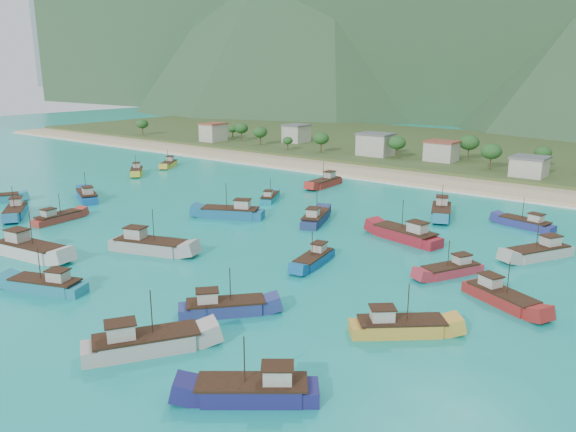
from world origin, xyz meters
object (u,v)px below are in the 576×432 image
Objects in this scene: boat_10 at (399,328)px; boat_13 at (232,213)px; boat_0 at (58,218)px; boat_32 at (16,212)px; boat_2 at (270,198)px; boat_28 at (441,212)px; boat_4 at (255,392)px; boat_23 at (224,308)px; boat_21 at (137,172)px; boat_14 at (526,224)px; boat_18 at (47,286)px; boat_27 at (540,253)px; boat_1 at (87,196)px; boat_29 at (316,219)px; boat_26 at (149,246)px; boat_22 at (325,183)px; boat_9 at (501,298)px; boat_31 at (144,344)px; boat_17 at (314,260)px; boat_33 at (406,235)px; boat_16 at (29,250)px; boat_5 at (169,165)px; boat_24 at (451,271)px.

boat_10 is 0.80× the size of boat_13.
boat_32 is (-10.74, -2.73, 0.16)m from boat_0.
boat_2 is 37.49m from boat_28.
boat_4 reaches higher than boat_23.
boat_21 is (-99.24, 63.44, -0.11)m from boat_4.
boat_18 is at bearing 162.22° from boat_14.
boat_1 is at bearing 41.26° from boat_27.
boat_21 is at bearing 150.00° from boat_29.
boat_1 reaches higher than boat_21.
boat_26 is (28.88, -1.04, 0.33)m from boat_0.
boat_1 is 56.84m from boat_22.
boat_9 is 0.89× the size of boat_31.
boat_22 is (21.80, 59.95, 0.19)m from boat_0.
boat_10 is (74.19, -2.64, 0.11)m from boat_0.
boat_18 is at bearing 162.35° from boat_13.
boat_10 reaches higher than boat_17.
boat_0 is 28.90m from boat_26.
boat_33 is at bearing 138.47° from boat_22.
boat_16 reaches higher than boat_4.
boat_33 is (19.04, -0.11, 0.16)m from boat_29.
boat_32 reaches higher than boat_21.
boat_14 is 45.00m from boat_17.
boat_5 is at bearing 100.21° from boat_14.
boat_10 is at bearing -141.96° from boat_33.
boat_16 is 1.18× the size of boat_22.
boat_18 reaches higher than boat_9.
boat_16 is (-58.34, -11.47, 0.28)m from boat_10.
boat_23 is at bearing 66.45° from boat_28.
boat_5 is 0.84× the size of boat_29.
boat_13 reaches higher than boat_4.
boat_23 is (39.18, 3.34, -0.30)m from boat_16.
boat_16 is 64.71m from boat_24.
boat_31 is at bearing -28.15° from boat_0.
boat_2 is at bearing 24.28° from boat_27.
boat_14 is at bearing -20.28° from boat_33.
boat_5 is 84.13m from boat_16.
boat_0 is 1.01× the size of boat_17.
boat_4 is at bearing -155.19° from boat_33.
boat_32 is at bearing -130.77° from boat_10.
boat_5 reaches higher than boat_2.
boat_28 is (-15.86, -1.57, 0.18)m from boat_14.
boat_5 is 109.11m from boat_23.
boat_32 reaches higher than boat_24.
boat_28 is (86.30, 8.31, 0.19)m from boat_21.
boat_33 is at bearing -25.79° from boat_4.
boat_10 is at bearing -7.80° from boat_0.
boat_9 is at bearing 138.69° from boat_22.
boat_31 reaches higher than boat_2.
boat_16 reaches higher than boat_10.
boat_9 is 1.10× the size of boat_24.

